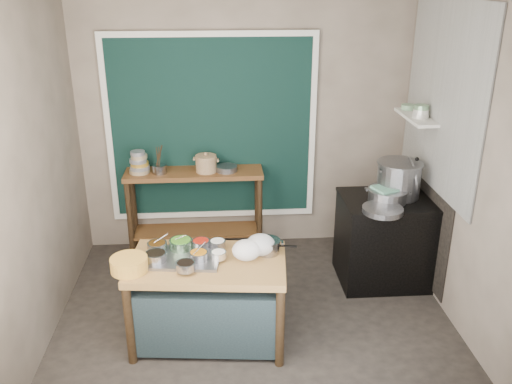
{
  "coord_description": "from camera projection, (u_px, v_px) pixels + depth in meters",
  "views": [
    {
      "loc": [
        -0.28,
        -4.13,
        2.89
      ],
      "look_at": [
        0.03,
        0.25,
        1.11
      ],
      "focal_mm": 38.0,
      "sensor_mm": 36.0,
      "label": 1
    }
  ],
  "objects": [
    {
      "name": "left_wall",
      "position": [
        32.0,
        176.0,
        4.28
      ],
      "size": [
        0.02,
        3.0,
        2.8
      ],
      "primitive_type": "cube",
      "color": "gray",
      "rests_on": "floor"
    },
    {
      "name": "floor",
      "position": [
        254.0,
        316.0,
        4.92
      ],
      "size": [
        3.5,
        3.0,
        0.02
      ],
      "primitive_type": "cube",
      "color": "#302A25",
      "rests_on": "ground"
    },
    {
      "name": "plastic_bag_a",
      "position": [
        246.0,
        250.0,
        4.32
      ],
      "size": [
        0.26,
        0.23,
        0.17
      ],
      "primitive_type": "ellipsoid",
      "rotation": [
        0.0,
        0.0,
        -0.15
      ],
      "color": "white",
      "rests_on": "prep_table"
    },
    {
      "name": "curtain_panel",
      "position": [
        212.0,
        129.0,
        5.75
      ],
      "size": [
        2.1,
        0.02,
        1.9
      ],
      "primitive_type": "cube",
      "color": "black",
      "rests_on": "back_wall"
    },
    {
      "name": "stock_pot",
      "position": [
        399.0,
        179.0,
        5.19
      ],
      "size": [
        0.57,
        0.57,
        0.35
      ],
      "primitive_type": null,
      "rotation": [
        0.0,
        0.0,
        0.35
      ],
      "color": "gray",
      "rests_on": "stove_top"
    },
    {
      "name": "wide_bowl",
      "position": [
        227.0,
        168.0,
        5.7
      ],
      "size": [
        0.3,
        0.3,
        0.06
      ],
      "primitive_type": "cylinder",
      "rotation": [
        0.0,
        0.0,
        -0.4
      ],
      "color": "gray",
      "rests_on": "back_counter"
    },
    {
      "name": "bowl_stack",
      "position": [
        139.0,
        163.0,
        5.62
      ],
      "size": [
        0.21,
        0.21,
        0.24
      ],
      "color": "tan",
      "rests_on": "back_counter"
    },
    {
      "name": "condiment_bowls",
      "position": [
        184.0,
        251.0,
        4.37
      ],
      "size": [
        0.65,
        0.53,
        0.08
      ],
      "color": "gray",
      "rests_on": "condiment_tray"
    },
    {
      "name": "condiment_tray",
      "position": [
        185.0,
        258.0,
        4.35
      ],
      "size": [
        0.6,
        0.46,
        0.02
      ],
      "primitive_type": "cube",
      "rotation": [
        0.0,
        0.0,
        -0.12
      ],
      "color": "gray",
      "rests_on": "prep_table"
    },
    {
      "name": "yellow_basin",
      "position": [
        129.0,
        264.0,
        4.17
      ],
      "size": [
        0.34,
        0.34,
        0.11
      ],
      "primitive_type": "cylinder",
      "rotation": [
        0.0,
        0.0,
        -0.21
      ],
      "color": "#C1752F",
      "rests_on": "prep_table"
    },
    {
      "name": "prep_table",
      "position": [
        209.0,
        301.0,
        4.48
      ],
      "size": [
        1.32,
        0.84,
        0.75
      ],
      "primitive_type": "cube",
      "rotation": [
        0.0,
        0.0,
        -0.1
      ],
      "color": "olive",
      "rests_on": "floor"
    },
    {
      "name": "ceramic_crock",
      "position": [
        206.0,
        164.0,
        5.66
      ],
      "size": [
        0.29,
        0.29,
        0.16
      ],
      "primitive_type": null,
      "rotation": [
        0.0,
        0.0,
        -0.28
      ],
      "color": "#987852",
      "rests_on": "back_counter"
    },
    {
      "name": "stove_block",
      "position": [
        386.0,
        241.0,
        5.36
      ],
      "size": [
        0.9,
        0.68,
        0.85
      ],
      "primitive_type": "cube",
      "color": "black",
      "rests_on": "floor"
    },
    {
      "name": "right_wall",
      "position": [
        464.0,
        165.0,
        4.51
      ],
      "size": [
        0.02,
        3.0,
        2.8
      ],
      "primitive_type": "cube",
      "color": "gray",
      "rests_on": "floor"
    },
    {
      "name": "back_wall",
      "position": [
        244.0,
        123.0,
        5.79
      ],
      "size": [
        3.5,
        0.02,
        2.8
      ],
      "primitive_type": "cube",
      "color": "gray",
      "rests_on": "floor"
    },
    {
      "name": "shallow_pan",
      "position": [
        383.0,
        210.0,
        4.89
      ],
      "size": [
        0.4,
        0.4,
        0.05
      ],
      "primitive_type": "cylinder",
      "rotation": [
        0.0,
        0.0,
        0.08
      ],
      "color": "gray",
      "rests_on": "stove_top"
    },
    {
      "name": "soot_patch",
      "position": [
        424.0,
        211.0,
        5.37
      ],
      "size": [
        0.01,
        1.3,
        1.3
      ],
      "primitive_type": "cube",
      "color": "black",
      "rests_on": "right_wall"
    },
    {
      "name": "wall_shelf",
      "position": [
        417.0,
        117.0,
        5.21
      ],
      "size": [
        0.22,
        0.7,
        0.03
      ],
      "primitive_type": "cube",
      "color": "beige",
      "rests_on": "right_wall"
    },
    {
      "name": "saucepan",
      "position": [
        268.0,
        246.0,
        4.44
      ],
      "size": [
        0.25,
        0.25,
        0.12
      ],
      "primitive_type": null,
      "rotation": [
        0.0,
        0.0,
        -0.2
      ],
      "color": "gray",
      "rests_on": "prep_table"
    },
    {
      "name": "green_cloth",
      "position": [
        388.0,
        188.0,
        5.08
      ],
      "size": [
        0.33,
        0.29,
        0.02
      ],
      "primitive_type": "cube",
      "rotation": [
        0.0,
        0.0,
        0.39
      ],
      "color": "#538B67",
      "rests_on": "steamer"
    },
    {
      "name": "shelf_bowl_green",
      "position": [
        408.0,
        107.0,
        5.44
      ],
      "size": [
        0.17,
        0.17,
        0.05
      ],
      "primitive_type": "cylinder",
      "rotation": [
        0.0,
        0.0,
        0.23
      ],
      "color": "gray",
      "rests_on": "wall_shelf"
    },
    {
      "name": "utensil_cup",
      "position": [
        160.0,
        169.0,
        5.63
      ],
      "size": [
        0.2,
        0.2,
        0.09
      ],
      "primitive_type": "cylinder",
      "rotation": [
        0.0,
        0.0,
        -0.38
      ],
      "color": "gray",
      "rests_on": "back_counter"
    },
    {
      "name": "tile_panel",
      "position": [
        443.0,
        98.0,
        4.85
      ],
      "size": [
        0.02,
        1.7,
        1.7
      ],
      "primitive_type": "cube",
      "color": "#B2B2AA",
      "rests_on": "right_wall"
    },
    {
      "name": "stove_top",
      "position": [
        390.0,
        200.0,
        5.19
      ],
      "size": [
        0.92,
        0.69,
        0.03
      ],
      "primitive_type": "cube",
      "color": "black",
      "rests_on": "stove_block"
    },
    {
      "name": "shelf_bowl_stack",
      "position": [
        421.0,
        112.0,
        5.11
      ],
      "size": [
        0.16,
        0.16,
        0.12
      ],
      "color": "silver",
      "rests_on": "wall_shelf"
    },
    {
      "name": "back_counter",
      "position": [
        196.0,
        212.0,
        5.89
      ],
      "size": [
        1.45,
        0.4,
        0.95
      ],
      "primitive_type": "cube",
      "color": "brown",
      "rests_on": "floor"
    },
    {
      "name": "curtain_frame",
      "position": [
        212.0,
        129.0,
        5.74
      ],
      "size": [
        2.22,
        0.03,
        2.02
      ],
      "primitive_type": null,
      "color": "beige",
      "rests_on": "back_wall"
    },
    {
      "name": "pot_lid",
      "position": [
        413.0,
        177.0,
        5.18
      ],
      "size": [
        0.16,
        0.41,
        0.39
      ],
      "primitive_type": "cylinder",
      "rotation": [
        0.0,
        1.36,
        -0.16
      ],
      "color": "gray",
      "rests_on": "stove_top"
    },
    {
      "name": "steamer",
      "position": [
        387.0,
        195.0,
        5.11
      ],
      "size": [
        0.48,
        0.48,
        0.13
      ],
      "primitive_type": null,
      "rotation": [
        0.0,
        0.0,
        -0.27
      ],
      "color": "gray",
      "rests_on": "stove_top"
    },
    {
      "name": "plastic_bag_b",
      "position": [
        260.0,
        245.0,
        4.4
      ],
      "size": [
        0.26,
        0.22,
        0.18
      ],
      "primitive_type": "ellipsoid",
      "rotation": [
        0.0,
        0.0,
        -0.08
      ],
      "color": "white",
      "rests_on": "prep_table"
    }
  ]
}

